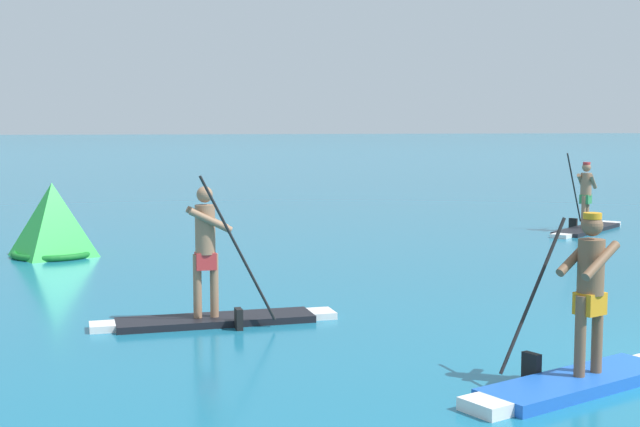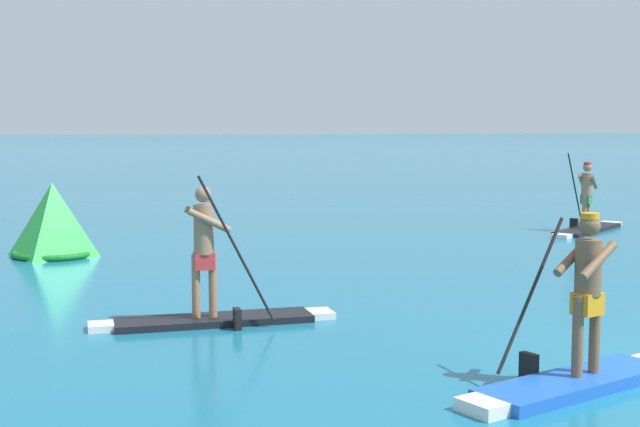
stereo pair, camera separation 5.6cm
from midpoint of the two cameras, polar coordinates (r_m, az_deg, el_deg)
The scene contains 4 objects.
paddleboarder_near_left at distance 11.66m, azimuth -6.99°, elevation -5.03°, with size 3.21×0.88×2.02m.
paddleboarder_mid_center at distance 9.17m, azimuth 16.14°, elevation -8.53°, with size 2.80×1.45×1.75m.
paddleboarder_far_right at distance 22.49m, azimuth 16.65°, elevation -0.20°, with size 3.06×2.61×1.95m.
race_marker_buoy at distance 18.21m, azimuth -16.85°, elevation -0.59°, with size 1.76×1.76×1.45m.
Camera 1 is at (-6.59, -7.41, 2.59)m, focal length 49.87 mm.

